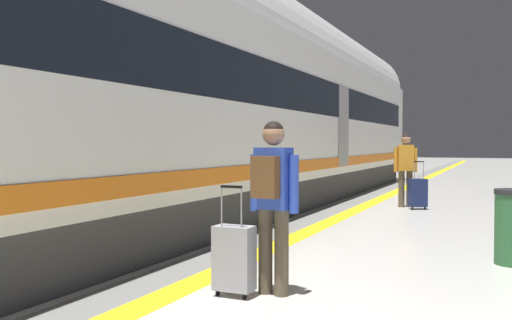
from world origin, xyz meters
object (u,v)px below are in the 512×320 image
at_px(passenger_near, 273,192).
at_px(suitcase_mid, 418,193).
at_px(high_speed_train, 130,74).
at_px(passenger_mid, 406,165).
at_px(suitcase_near, 234,258).

bearing_deg(passenger_near, suitcase_mid, 87.80).
height_order(high_speed_train, passenger_mid, high_speed_train).
distance_m(passenger_near, suitcase_mid, 7.71).
height_order(suitcase_near, suitcase_mid, suitcase_mid).
bearing_deg(passenger_mid, suitcase_mid, -46.32).
bearing_deg(suitcase_near, passenger_near, 30.91).
distance_m(suitcase_near, passenger_mid, 8.24).
bearing_deg(passenger_mid, high_speed_train, -117.15).
bearing_deg(suitcase_near, high_speed_train, 142.91).
height_order(high_speed_train, passenger_near, high_speed_train).
relative_size(passenger_near, suitcase_near, 1.57).
bearing_deg(high_speed_train, passenger_near, -31.75).
relative_size(high_speed_train, suitcase_near, 32.82).
distance_m(passenger_near, passenger_mid, 8.02).
height_order(passenger_mid, suitcase_mid, passenger_mid).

